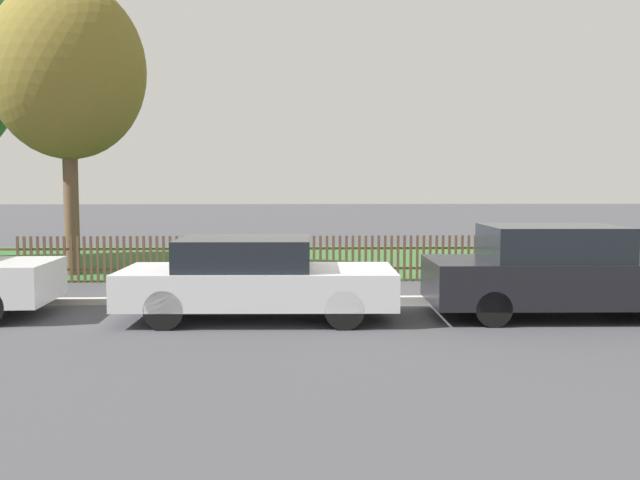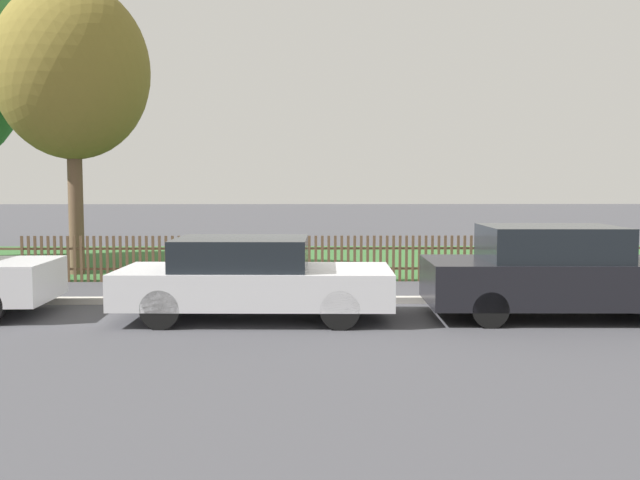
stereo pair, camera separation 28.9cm
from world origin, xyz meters
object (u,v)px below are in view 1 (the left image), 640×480
object	(u,v)px
covered_motorcycle	(251,260)
tree_mid_park	(68,71)
parked_car_black_saloon	(255,278)
parked_car_navy_estate	(561,272)

from	to	relation	value
covered_motorcycle	tree_mid_park	world-z (taller)	tree_mid_park
parked_car_black_saloon	covered_motorcycle	xyz separation A→B (m)	(-0.20, 2.35, 0.03)
parked_car_black_saloon	parked_car_navy_estate	distance (m)	5.08
tree_mid_park	parked_car_black_saloon	bearing A→B (deg)	-50.66
parked_car_black_saloon	parked_car_navy_estate	bearing A→B (deg)	1.84
parked_car_black_saloon	parked_car_navy_estate	world-z (taller)	parked_car_navy_estate
parked_car_navy_estate	covered_motorcycle	xyz separation A→B (m)	(-5.28, 2.32, -0.04)
covered_motorcycle	parked_car_navy_estate	bearing A→B (deg)	-23.81
parked_car_navy_estate	covered_motorcycle	size ratio (longest dim) A/B	2.46
parked_car_navy_estate	covered_motorcycle	bearing A→B (deg)	157.47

